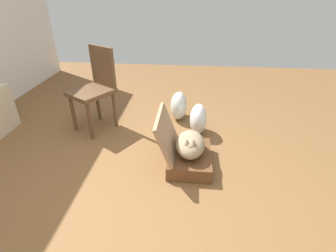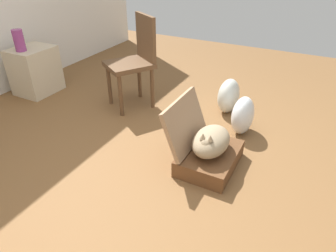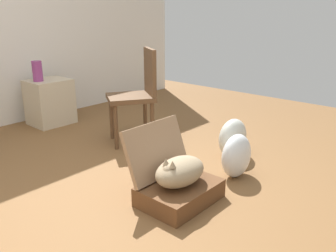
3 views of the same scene
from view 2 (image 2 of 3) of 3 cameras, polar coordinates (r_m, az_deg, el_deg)
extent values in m
plane|color=brown|center=(2.61, -6.47, -6.95)|extent=(7.68, 7.68, 0.00)
cube|color=brown|center=(2.56, 7.80, -5.99)|extent=(0.57, 0.42, 0.14)
cube|color=#9B7756|center=(2.48, 3.30, 0.52)|extent=(0.57, 0.18, 0.41)
ellipsoid|color=#998466|center=(2.46, 8.07, -2.82)|extent=(0.43, 0.28, 0.20)
sphere|color=#998466|center=(2.35, 7.13, -3.47)|extent=(0.11, 0.11, 0.11)
cone|color=#998466|center=(2.30, 7.93, -2.26)|extent=(0.05, 0.05, 0.05)
cone|color=#998466|center=(2.32, 6.55, -1.90)|extent=(0.05, 0.05, 0.05)
cylinder|color=#998466|center=(2.66, 8.60, -1.56)|extent=(0.20, 0.03, 0.07)
ellipsoid|color=silver|center=(3.00, 13.83, 1.94)|extent=(0.33, 0.20, 0.37)
ellipsoid|color=silver|center=(3.37, 11.28, 5.56)|extent=(0.35, 0.22, 0.37)
cube|color=beige|center=(4.09, -23.63, 9.50)|extent=(0.48, 0.42, 0.55)
cylinder|color=#8C387A|center=(3.90, -26.16, 14.21)|extent=(0.12, 0.12, 0.24)
cylinder|color=brown|center=(3.52, -10.94, 7.54)|extent=(0.04, 0.04, 0.46)
cylinder|color=brown|center=(3.24, -8.89, 5.61)|extent=(0.04, 0.04, 0.46)
cylinder|color=brown|center=(3.65, -5.38, 8.82)|extent=(0.04, 0.04, 0.46)
cylinder|color=brown|center=(3.38, -2.97, 7.05)|extent=(0.04, 0.04, 0.46)
cube|color=brown|center=(3.35, -7.32, 11.32)|extent=(0.61, 0.59, 0.05)
cube|color=brown|center=(3.35, -4.19, 16.20)|extent=(0.24, 0.35, 0.47)
camera|label=1|loc=(0.66, -75.28, 9.16)|focal=27.14mm
camera|label=3|loc=(0.89, 93.96, -23.02)|focal=37.61mm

